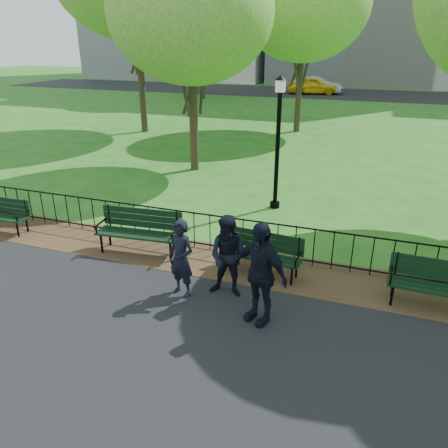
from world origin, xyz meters
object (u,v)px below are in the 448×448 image
(park_bench_left_a, at_px, (140,226))
(person_left, at_px, (181,259))
(tree_near_w, at_px, (191,12))
(person_mid, at_px, (229,257))
(park_bench_left_b, at_px, (0,211))
(taxi, at_px, (312,85))
(tree_far_c, at_px, (304,4))
(park_bench_main, at_px, (254,248))
(sedan_silver, at_px, (318,85))
(tree_far_w, at_px, (201,0))
(person_right, at_px, (260,273))
(lamppost, at_px, (278,139))
(park_bench_right_a, at_px, (439,280))

(park_bench_left_a, height_order, person_left, person_left)
(tree_near_w, height_order, person_left, tree_near_w)
(tree_near_w, distance_m, person_mid, 10.01)
(park_bench_left_b, distance_m, taxi, 32.72)
(tree_near_w, bearing_deg, tree_far_c, 75.53)
(park_bench_main, height_order, sedan_silver, sedan_silver)
(tree_far_w, bearing_deg, person_right, -65.87)
(lamppost, bearing_deg, park_bench_right_a, -45.18)
(park_bench_left_b, height_order, taxi, taxi)
(park_bench_left_b, bearing_deg, person_right, -13.94)
(park_bench_right_a, distance_m, tree_near_w, 11.57)
(park_bench_right_a, height_order, person_left, person_left)
(park_bench_right_a, xyz_separation_m, tree_far_c, (-5.64, 15.54, 5.52))
(park_bench_right_a, xyz_separation_m, sedan_silver, (-7.25, 33.48, 0.16))
(tree_far_c, xyz_separation_m, taxi, (-2.00, 17.13, -5.34))
(park_bench_right_a, bearing_deg, person_left, -163.37)
(park_bench_right_a, xyz_separation_m, taxi, (-7.65, 32.67, 0.18))
(person_right, bearing_deg, sedan_silver, 120.72)
(person_mid, relative_size, taxi, 0.38)
(sedan_silver, bearing_deg, person_mid, -167.89)
(person_mid, height_order, sedan_silver, person_mid)
(park_bench_main, distance_m, tree_near_w, 9.43)
(park_bench_left_a, bearing_deg, sedan_silver, 86.15)
(park_bench_main, xyz_separation_m, person_mid, (-0.19, -1.02, 0.25))
(person_mid, bearing_deg, park_bench_left_a, 153.73)
(person_right, height_order, sedan_silver, person_right)
(lamppost, distance_m, person_left, 5.43)
(park_bench_main, distance_m, tree_far_c, 16.51)
(person_mid, bearing_deg, person_left, -163.89)
(park_bench_left_a, height_order, tree_far_c, tree_far_c)
(park_bench_right_a, relative_size, lamppost, 0.47)
(park_bench_main, xyz_separation_m, tree_near_w, (-4.31, 6.87, 4.82))
(person_mid, bearing_deg, park_bench_main, 76.44)
(person_right, distance_m, sedan_silver, 35.25)
(person_left, height_order, taxi, person_left)
(tree_far_c, xyz_separation_m, person_right, (2.67, -17.05, -5.14))
(park_bench_main, height_order, tree_far_c, tree_far_c)
(park_bench_right_a, distance_m, tree_far_w, 31.53)
(park_bench_left_a, distance_m, park_bench_right_a, 6.27)
(park_bench_left_a, bearing_deg, person_left, -44.76)
(park_bench_left_b, relative_size, lamppost, 0.45)
(person_mid, height_order, taxi, person_mid)
(park_bench_main, bearing_deg, tree_near_w, 127.39)
(sedan_silver, bearing_deg, taxi, 159.84)
(person_left, distance_m, taxi, 34.02)
(park_bench_left_a, xyz_separation_m, lamppost, (2.24, 3.88, 1.39))
(park_bench_right_a, xyz_separation_m, lamppost, (-4.02, 4.05, 1.46))
(person_left, relative_size, taxi, 0.36)
(tree_far_w, bearing_deg, lamppost, -62.91)
(park_bench_left_b, relative_size, person_right, 0.89)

